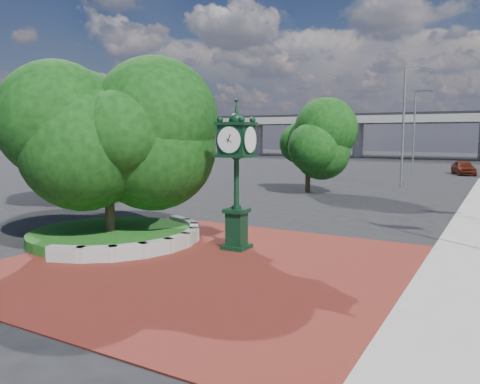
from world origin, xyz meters
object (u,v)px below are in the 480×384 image
at_px(street_lamp_near, 407,117).
at_px(street_lamp_far, 416,125).
at_px(parked_car, 464,168).
at_px(post_clock, 237,169).

height_order(street_lamp_near, street_lamp_far, street_lamp_near).
xyz_separation_m(parked_car, street_lamp_far, (-4.66, -0.51, 4.28)).
distance_m(post_clock, street_lamp_near, 23.62).
bearing_deg(parked_car, street_lamp_far, 167.80).
relative_size(parked_car, street_lamp_near, 0.46).
bearing_deg(street_lamp_near, street_lamp_far, 96.38).
distance_m(post_clock, street_lamp_far, 37.66).
distance_m(street_lamp_near, street_lamp_far, 14.25).
xyz_separation_m(post_clock, parked_car, (4.45, 38.12, -2.14)).
bearing_deg(post_clock, street_lamp_near, 86.64).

